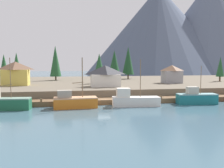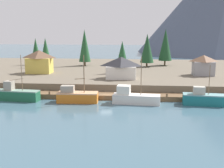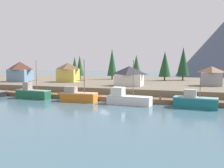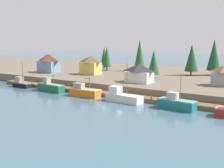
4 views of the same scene
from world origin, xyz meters
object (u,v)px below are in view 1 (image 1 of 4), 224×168
(fishing_boat_white, at_px, (134,100))
(fishing_boat_teal, at_px, (196,98))
(fishing_boat_green, at_px, (4,103))
(conifer_centre, at_px, (4,65))
(conifer_back_right, at_px, (55,61))
(fishing_boat_orange, at_px, (74,101))
(conifer_near_right, at_px, (128,61))
(house_grey, at_px, (172,74))
(conifer_back_left, at_px, (99,66))
(house_yellow, at_px, (16,73))
(conifer_near_left, at_px, (220,67))
(house_white, at_px, (105,76))
(conifer_mid_left, at_px, (114,63))
(conifer_mid_right, at_px, (17,65))

(fishing_boat_white, relative_size, fishing_boat_teal, 1.15)
(fishing_boat_green, distance_m, conifer_centre, 41.37)
(fishing_boat_teal, bearing_deg, conifer_back_right, 133.31)
(fishing_boat_orange, distance_m, conifer_near_right, 47.35)
(house_grey, bearing_deg, conifer_near_right, 111.45)
(conifer_back_right, bearing_deg, conifer_back_left, -48.96)
(fishing_boat_orange, relative_size, conifer_near_right, 0.78)
(house_yellow, relative_size, conifer_near_left, 0.86)
(fishing_boat_teal, relative_size, house_white, 1.09)
(fishing_boat_white, bearing_deg, conifer_mid_left, 90.15)
(fishing_boat_teal, xyz_separation_m, conifer_near_right, (-3.95, 41.79, 8.08))
(house_yellow, distance_m, conifer_near_right, 41.11)
(fishing_boat_white, bearing_deg, conifer_back_left, 104.07)
(conifer_back_right, xyz_separation_m, conifer_centre, (-16.75, 0.96, -1.33))
(conifer_near_left, bearing_deg, house_white, -164.59)
(house_yellow, bearing_deg, conifer_back_right, 62.82)
(fishing_boat_white, bearing_deg, house_white, 108.69)
(house_grey, xyz_separation_m, conifer_mid_left, (-14.09, 16.35, 3.19))
(conifer_back_right, bearing_deg, fishing_boat_white, -66.50)
(house_white, height_order, conifer_back_right, conifer_back_right)
(fishing_boat_teal, xyz_separation_m, conifer_mid_left, (-9.95, 37.56, 7.14))
(conifer_back_left, relative_size, conifer_centre, 0.97)
(house_white, bearing_deg, conifer_back_right, 118.62)
(house_grey, bearing_deg, fishing_boat_green, -152.89)
(conifer_near_left, xyz_separation_m, conifer_centre, (-69.16, 14.91, 0.51))
(fishing_boat_green, height_order, conifer_back_right, conifer_back_right)
(fishing_boat_green, relative_size, house_yellow, 1.36)
(fishing_boat_orange, xyz_separation_m, fishing_boat_white, (11.38, -0.02, 0.01))
(house_yellow, distance_m, conifer_centre, 20.35)
(fishing_boat_teal, distance_m, conifer_near_left, 33.96)
(house_white, xyz_separation_m, conifer_back_left, (-0.33, 9.59, 2.26))
(house_grey, distance_m, conifer_centre, 54.34)
(conifer_near_left, bearing_deg, fishing_boat_white, -144.86)
(conifer_mid_left, relative_size, conifer_centre, 1.17)
(fishing_boat_white, bearing_deg, conifer_back_right, 118.55)
(fishing_boat_teal, relative_size, conifer_mid_right, 0.88)
(house_white, bearing_deg, fishing_boat_teal, -40.43)
(conifer_back_right, relative_size, conifer_centre, 1.33)
(conifer_near_left, relative_size, conifer_near_right, 0.66)
(house_yellow, relative_size, house_grey, 1.25)
(conifer_mid_right, xyz_separation_m, conifer_centre, (-5.12, 5.42, -0.05))
(fishing_boat_teal, bearing_deg, house_yellow, 157.34)
(fishing_boat_orange, bearing_deg, house_white, 58.17)
(house_white, relative_size, conifer_near_right, 0.62)
(fishing_boat_teal, bearing_deg, house_grey, 84.49)
(conifer_mid_right, bearing_deg, fishing_boat_green, -82.07)
(house_white, height_order, conifer_near_right, conifer_near_right)
(fishing_boat_green, distance_m, conifer_mid_right, 35.16)
(house_yellow, relative_size, conifer_centre, 0.77)
(conifer_back_left, bearing_deg, fishing_boat_teal, -54.48)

